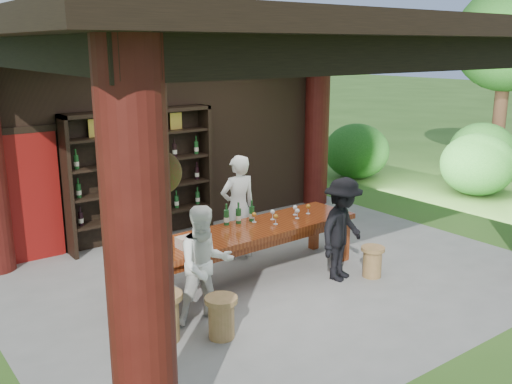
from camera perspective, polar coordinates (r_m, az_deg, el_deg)
ground at (r=8.36m, az=1.65°, el=-8.21°), size 90.00×90.00×0.00m
pavilion at (r=8.11m, az=-0.19°, el=6.74°), size 7.50×6.00×3.60m
wine_shelf at (r=9.60m, az=-11.39°, el=1.51°), size 2.53×0.38×2.22m
tasting_table at (r=8.00m, az=-0.49°, el=-4.41°), size 3.38×0.98×0.75m
stool_near_left at (r=6.58m, az=-3.48°, el=-12.30°), size 0.37×0.37×0.49m
stool_near_right at (r=8.36m, az=11.56°, el=-6.77°), size 0.34×0.34×0.45m
stool_far_left at (r=6.58m, az=-9.19°, el=-12.10°), size 0.43×0.43×0.57m
host at (r=8.73m, az=-1.80°, el=-1.55°), size 0.62×0.44×1.63m
guest_woman at (r=6.76m, az=-5.09°, el=-7.29°), size 0.80×0.68×1.44m
guest_man at (r=8.04m, az=8.63°, el=-3.71°), size 1.07×0.80×1.47m
table_bottles at (r=8.14m, az=-1.71°, el=-2.08°), size 0.48×0.14×0.31m
table_glasses at (r=8.22m, az=1.79°, el=-2.49°), size 2.02×0.37×0.15m
napkin_basket at (r=7.25m, az=-6.88°, el=-4.97°), size 0.27×0.19×0.14m
shrubs at (r=10.24m, az=10.24°, el=-0.84°), size 16.00×8.44×1.36m
trees at (r=11.40m, az=12.51°, el=14.87°), size 20.47×10.60×4.80m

